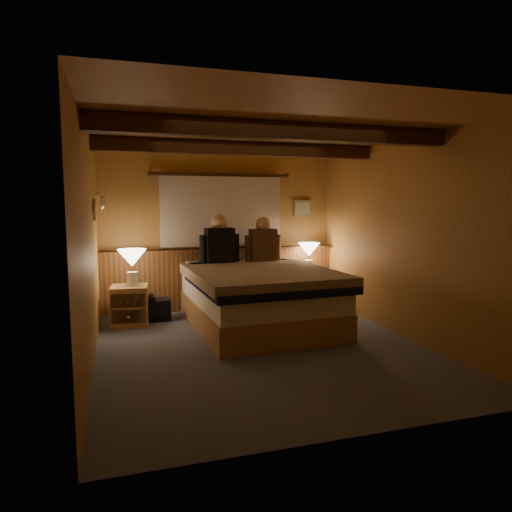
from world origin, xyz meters
name	(u,v)px	position (x,y,z in m)	size (l,w,h in m)	color
floor	(262,347)	(0.00, 0.00, 0.00)	(4.20, 4.20, 0.00)	#525962
ceiling	(262,131)	(0.00, 0.00, 2.40)	(4.20, 4.20, 0.00)	#B77D44
wall_back	(221,231)	(0.00, 2.10, 1.20)	(3.60, 3.60, 0.00)	#C38946
wall_left	(89,246)	(-1.80, 0.00, 1.20)	(4.20, 4.20, 0.00)	#C38946
wall_right	(402,238)	(1.80, 0.00, 1.20)	(4.20, 4.20, 0.00)	#C38946
wall_front	(358,268)	(0.00, -2.10, 1.20)	(3.60, 3.60, 0.00)	#C38946
wainscot	(222,277)	(0.00, 2.04, 0.49)	(3.60, 0.23, 0.94)	brown
curtain_window	(222,210)	(0.00, 2.03, 1.52)	(2.18, 0.09, 1.11)	#462811
ceiling_beams	(258,141)	(0.00, 0.15, 2.31)	(3.60, 1.65, 0.16)	#462811
coat_rail	(101,200)	(-1.72, 1.58, 1.67)	(0.05, 0.55, 0.24)	white
framed_print	(302,208)	(1.35, 2.08, 1.55)	(0.30, 0.04, 0.25)	#A78853
bed	(259,296)	(0.23, 0.85, 0.40)	(1.85, 2.34, 0.77)	tan
nightstand_left	(130,305)	(-1.40, 1.45, 0.26)	(0.53, 0.48, 0.53)	tan
nightstand_right	(310,289)	(1.36, 1.74, 0.28)	(0.56, 0.51, 0.57)	tan
lamp_left	(132,260)	(-1.36, 1.44, 0.87)	(0.38, 0.38, 0.49)	white
lamp_right	(309,251)	(1.34, 1.77, 0.87)	(0.34, 0.34, 0.44)	white
person_left	(220,243)	(-0.12, 1.63, 1.05)	(0.59, 0.26, 0.72)	black
person_right	(263,243)	(0.54, 1.64, 1.04)	(0.56, 0.24, 0.68)	#4E351F
duffel_bag	(152,309)	(-1.10, 1.58, 0.15)	(0.50, 0.30, 0.35)	black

